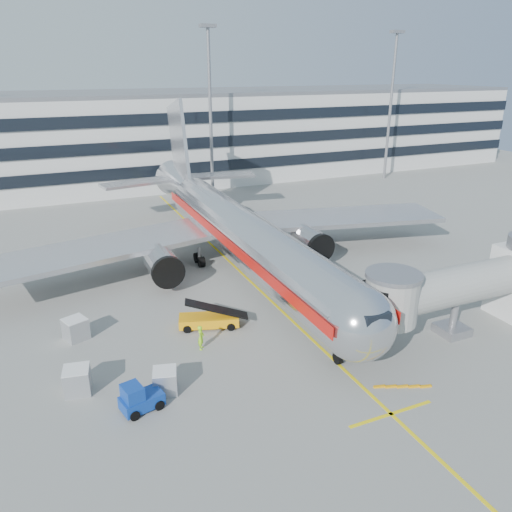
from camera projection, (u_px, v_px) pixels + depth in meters
name	position (u px, v px, depth m)	size (l,w,h in m)	color
ground	(286.00, 315.00, 42.20)	(180.00, 180.00, 0.00)	gray
lead_in_line	(242.00, 273.00, 50.75)	(0.25, 70.00, 0.01)	yellow
stop_bar	(391.00, 414.00, 30.22)	(6.00, 0.25, 0.01)	yellow
main_jet	(235.00, 229.00, 50.71)	(50.95, 48.70, 16.06)	silver
jet_bridge	(475.00, 285.00, 38.55)	(17.80, 4.50, 7.00)	silver
terminal	(140.00, 137.00, 88.98)	(150.00, 24.25, 15.60)	silver
light_mast_centre	(210.00, 100.00, 75.82)	(2.40, 1.20, 25.45)	gray
light_mast_east	(392.00, 95.00, 88.60)	(2.40, 1.20, 25.45)	gray
belt_loader	(209.00, 319.00, 40.11)	(5.12, 3.09, 2.39)	#F7A10A
baggage_tug	(139.00, 399.00, 30.30)	(2.78, 2.09, 1.89)	#0D3494
cargo_container_left	(77.00, 380.00, 32.01)	(1.87, 1.87, 1.72)	#AFB1B6
cargo_container_right	(76.00, 329.00, 38.31)	(2.05, 2.05, 1.68)	#AFB1B6
cargo_container_front	(165.00, 381.00, 32.05)	(1.83, 1.83, 1.59)	#AFB1B6
ramp_worker	(201.00, 337.00, 36.88)	(0.70, 0.46, 1.91)	#A4FF1A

